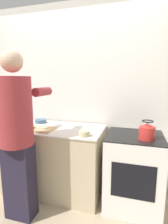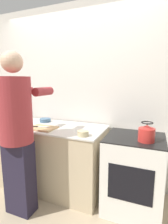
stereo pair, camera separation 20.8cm
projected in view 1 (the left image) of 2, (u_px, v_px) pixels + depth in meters
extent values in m
plane|color=tan|center=(58.00, 207.00, 2.12)|extent=(12.00, 12.00, 0.00)
cube|color=silver|center=(77.00, 95.00, 2.62)|extent=(8.00, 0.05, 2.60)
cube|color=#C6B28E|center=(44.00, 158.00, 2.47)|extent=(1.64, 0.70, 0.88)
cube|color=beige|center=(43.00, 127.00, 2.39)|extent=(1.67, 0.72, 0.02)
cube|color=silver|center=(133.00, 171.00, 2.09)|extent=(0.64, 0.61, 0.88)
cube|color=black|center=(135.00, 136.00, 2.02)|extent=(0.64, 0.61, 0.01)
cube|color=black|center=(133.00, 182.00, 1.80)|extent=(0.45, 0.01, 0.39)
cube|color=#221D30|center=(20.00, 181.00, 1.92)|extent=(0.32, 0.19, 0.85)
cylinder|color=maroon|center=(15.00, 112.00, 1.78)|extent=(0.35, 0.35, 0.71)
sphere|color=#D1A889|center=(11.00, 61.00, 1.70)|extent=(0.22, 0.22, 0.22)
cylinder|color=maroon|center=(20.00, 91.00, 2.08)|extent=(0.10, 0.30, 0.10)
cylinder|color=maroon|center=(42.00, 92.00, 2.00)|extent=(0.10, 0.30, 0.10)
cube|color=tan|center=(40.00, 129.00, 2.22)|extent=(0.35, 0.26, 0.02)
cube|color=silver|center=(41.00, 128.00, 2.24)|extent=(0.15, 0.07, 0.01)
cube|color=black|center=(32.00, 128.00, 2.24)|extent=(0.09, 0.05, 0.01)
cylinder|color=red|center=(147.00, 133.00, 1.86)|extent=(0.17, 0.17, 0.14)
cone|color=red|center=(147.00, 125.00, 1.85)|extent=(0.13, 0.13, 0.04)
sphere|color=black|center=(148.00, 122.00, 1.84)|extent=(0.02, 0.02, 0.02)
torus|color=black|center=(148.00, 121.00, 1.84)|extent=(0.12, 0.12, 0.01)
cylinder|color=#426684|center=(41.00, 121.00, 2.60)|extent=(0.17, 0.17, 0.05)
cylinder|color=#C6B789|center=(84.00, 133.00, 1.97)|extent=(0.13, 0.13, 0.06)
cylinder|color=#4C4C51|center=(15.00, 117.00, 2.71)|extent=(0.12, 0.12, 0.13)
cylinder|color=#28231E|center=(14.00, 112.00, 2.69)|extent=(0.12, 0.12, 0.01)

